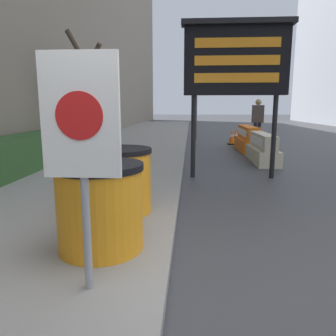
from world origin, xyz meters
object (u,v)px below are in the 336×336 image
at_px(message_board, 236,61).
at_px(barrel_drum_middle, 120,180).
at_px(warning_sign, 81,134).
at_px(jersey_barrier_orange_near, 248,140).
at_px(pedestrian_passerby, 258,118).
at_px(barrel_drum_foreground, 100,206).
at_px(traffic_cone_far, 236,136).
at_px(traffic_light_near_curb, 196,80).
at_px(traffic_cone_near, 232,137).
at_px(jersey_barrier_cream, 262,150).
at_px(traffic_cone_mid, 260,136).

bearing_deg(message_board, barrel_drum_middle, -122.73).
xyz_separation_m(warning_sign, jersey_barrier_orange_near, (2.69, 9.05, -0.93)).
bearing_deg(warning_sign, pedestrian_passerby, 72.90).
height_order(barrel_drum_foreground, warning_sign, warning_sign).
bearing_deg(traffic_cone_far, traffic_light_near_curb, 137.88).
bearing_deg(message_board, warning_sign, -109.43).
bearing_deg(traffic_cone_far, message_board, -98.14).
bearing_deg(traffic_cone_far, pedestrian_passerby, -15.17).
bearing_deg(traffic_cone_far, traffic_cone_near, -120.94).
xyz_separation_m(message_board, jersey_barrier_orange_near, (1.05, 4.40, -2.01)).
bearing_deg(message_board, traffic_cone_near, 83.16).
distance_m(barrel_drum_middle, pedestrian_passerby, 9.81).
height_order(jersey_barrier_cream, pedestrian_passerby, pedestrian_passerby).
bearing_deg(traffic_light_near_curb, traffic_cone_far, -42.12).
bearing_deg(message_board, pedestrian_passerby, 74.64).
xyz_separation_m(barrel_drum_foreground, traffic_cone_far, (2.68, 10.49, -0.25)).
bearing_deg(barrel_drum_foreground, traffic_cone_mid, 70.43).
distance_m(traffic_cone_mid, pedestrian_passerby, 0.80).
xyz_separation_m(traffic_cone_far, pedestrian_passerby, (0.80, -0.22, 0.75)).
distance_m(traffic_cone_mid, traffic_cone_far, 1.05).
height_order(warning_sign, pedestrian_passerby, warning_sign).
bearing_deg(traffic_cone_far, jersey_barrier_cream, -88.55).
height_order(barrel_drum_middle, jersey_barrier_orange_near, barrel_drum_middle).
bearing_deg(barrel_drum_foreground, message_board, 66.14).
bearing_deg(warning_sign, traffic_cone_far, 77.04).
distance_m(message_board, pedestrian_passerby, 6.71).
bearing_deg(message_board, jersey_barrier_orange_near, 76.54).
height_order(warning_sign, message_board, message_board).
bearing_deg(jersey_barrier_orange_near, traffic_cone_mid, 64.99).
height_order(message_board, jersey_barrier_cream, message_board).
xyz_separation_m(warning_sign, traffic_cone_mid, (3.40, 10.57, -0.93)).
height_order(message_board, pedestrian_passerby, message_board).
relative_size(warning_sign, traffic_light_near_curb, 0.47).
distance_m(barrel_drum_foreground, message_board, 4.67).
xyz_separation_m(jersey_barrier_cream, jersey_barrier_orange_near, (-0.00, 2.37, 0.03)).
bearing_deg(traffic_light_near_curb, traffic_cone_near, -51.29).
relative_size(barrel_drum_middle, jersey_barrier_cream, 0.42).
xyz_separation_m(barrel_drum_foreground, message_board, (1.74, 3.93, 1.83)).
xyz_separation_m(warning_sign, message_board, (1.64, 4.65, 1.08)).
relative_size(jersey_barrier_cream, pedestrian_passerby, 1.13).
relative_size(traffic_cone_mid, pedestrian_passerby, 0.42).
bearing_deg(traffic_cone_near, barrel_drum_foreground, -103.74).
bearing_deg(barrel_drum_middle, jersey_barrier_orange_near, 68.39).
xyz_separation_m(barrel_drum_middle, traffic_cone_far, (2.73, 9.35, -0.25)).
bearing_deg(barrel_drum_foreground, warning_sign, -82.36).
relative_size(warning_sign, message_board, 0.55).
distance_m(jersey_barrier_cream, traffic_cone_near, 4.22).
relative_size(barrel_drum_middle, warning_sign, 0.49).
bearing_deg(pedestrian_passerby, message_board, -92.63).
distance_m(traffic_cone_far, traffic_light_near_curb, 3.20).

